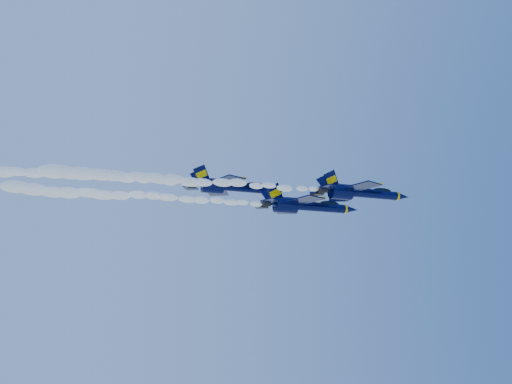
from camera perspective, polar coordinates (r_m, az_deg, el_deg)
name	(u,v)px	position (r m, az deg, el deg)	size (l,w,h in m)	color
jet_lead	(359,193)	(87.04, 11.70, -0.06)	(17.44, 14.31, 6.48)	black
smoke_trail_jet_lead	(194,181)	(77.32, -7.11, 1.28)	(42.24, 1.94, 1.75)	white
jet_second	(305,206)	(92.21, 5.61, -1.57)	(19.24, 15.78, 7.15)	black
smoke_trail_jet_second	(142,196)	(85.11, -12.85, -0.45)	(42.24, 2.14, 1.93)	white
jet_third	(232,187)	(97.23, -2.82, 0.62)	(19.16, 15.72, 7.12)	black
smoke_trail_jet_third	(72,176)	(94.26, -20.30, 1.77)	(42.24, 2.14, 1.92)	white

